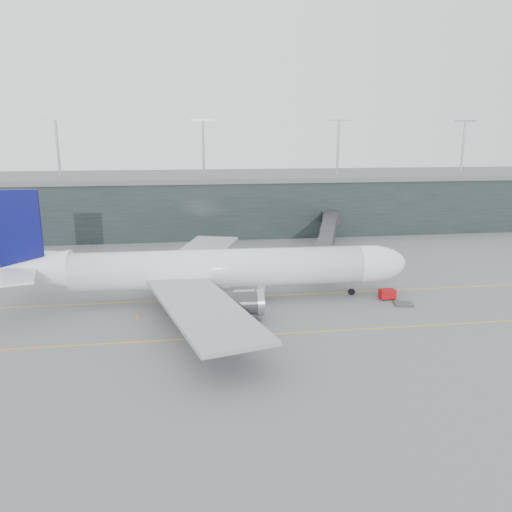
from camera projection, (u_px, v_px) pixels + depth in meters
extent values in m
plane|color=slate|center=(189.00, 292.00, 83.51)|extent=(320.00, 320.00, 0.00)
cube|color=gold|center=(189.00, 299.00, 79.67)|extent=(160.00, 0.25, 0.02)
cube|color=gold|center=(190.00, 339.00, 64.28)|extent=(160.00, 0.25, 0.02)
cube|color=gold|center=(212.00, 262.00, 103.44)|extent=(0.25, 60.00, 0.02)
cube|color=black|center=(185.00, 204.00, 137.62)|extent=(240.00, 35.00, 14.00)
cube|color=#5D6162|center=(184.00, 176.00, 135.82)|extent=(240.00, 36.00, 1.20)
cylinder|color=#9E9EA3|center=(58.00, 150.00, 120.28)|extent=(0.60, 0.60, 14.00)
cylinder|color=#9E9EA3|center=(203.00, 149.00, 125.15)|extent=(0.60, 0.60, 14.00)
cylinder|color=#9E9EA3|center=(338.00, 149.00, 130.01)|extent=(0.60, 0.60, 14.00)
cylinder|color=#9E9EA3|center=(463.00, 148.00, 134.87)|extent=(0.60, 0.60, 14.00)
cylinder|color=white|center=(220.00, 268.00, 78.28)|extent=(45.24, 7.24, 6.08)
ellipsoid|color=white|center=(367.00, 264.00, 81.02)|extent=(12.92, 6.41, 6.08)
cone|color=white|center=(34.00, 270.00, 74.93)|extent=(10.93, 6.11, 5.83)
cube|color=#92969A|center=(214.00, 283.00, 78.73)|extent=(15.81, 5.31, 1.96)
cube|color=black|center=(390.00, 257.00, 81.21)|extent=(2.23, 3.00, 0.78)
cube|color=#92969A|center=(202.00, 307.00, 63.52)|extent=(15.67, 29.73, 0.54)
cylinder|color=#3A3B40|center=(237.00, 303.00, 70.15)|extent=(6.95, 3.61, 3.43)
cube|color=#92969A|center=(200.00, 253.00, 92.84)|extent=(16.95, 29.77, 0.54)
cylinder|color=#3A3B40|center=(229.00, 269.00, 88.12)|extent=(6.95, 3.61, 3.43)
cube|color=#0A0C55|center=(19.00, 230.00, 73.30)|extent=(6.38, 0.65, 11.76)
cube|color=white|center=(14.00, 277.00, 69.50)|extent=(7.30, 9.84, 0.34)
cube|color=white|center=(38.00, 258.00, 79.91)|extent=(7.67, 9.99, 0.34)
cylinder|color=black|center=(352.00, 292.00, 81.84)|extent=(1.09, 0.42, 1.08)
cylinder|color=#9E9EA3|center=(352.00, 287.00, 81.67)|extent=(0.29, 0.29, 2.55)
cylinder|color=black|center=(195.00, 307.00, 74.38)|extent=(1.29, 0.52, 1.27)
cylinder|color=black|center=(195.00, 288.00, 83.46)|extent=(1.29, 0.52, 1.27)
cube|color=#2F3035|center=(323.00, 256.00, 85.36)|extent=(4.51, 4.79, 3.03)
cube|color=#2F3035|center=(325.00, 245.00, 93.94)|extent=(7.00, 14.20, 2.70)
cube|color=#2F3035|center=(328.00, 231.00, 107.39)|extent=(7.26, 14.28, 2.81)
cube|color=#2F3035|center=(330.00, 220.00, 120.84)|extent=(7.51, 14.37, 2.92)
cylinder|color=#9E9EA3|center=(325.00, 261.00, 95.46)|extent=(0.54, 0.54, 4.11)
cube|color=#3A3B40|center=(325.00, 270.00, 95.86)|extent=(2.56, 2.22, 0.76)
cylinder|color=#2F3035|center=(279.00, 218.00, 124.37)|extent=(4.33, 4.33, 3.25)
cylinder|color=#2F3035|center=(279.00, 232.00, 125.20)|extent=(1.95, 1.95, 3.89)
cube|color=#AF0C0F|center=(387.00, 294.00, 79.50)|extent=(2.50, 1.65, 1.44)
cylinder|color=black|center=(383.00, 299.00, 78.98)|extent=(0.45, 0.18, 0.44)
cylinder|color=black|center=(394.00, 299.00, 79.30)|extent=(0.45, 0.18, 0.44)
cylinder|color=black|center=(380.00, 297.00, 80.04)|extent=(0.45, 0.18, 0.44)
cylinder|color=black|center=(391.00, 297.00, 80.36)|extent=(0.45, 0.18, 0.44)
cube|color=#3B3C41|center=(403.00, 304.00, 77.08)|extent=(3.22, 2.79, 0.28)
cube|color=#3A3B40|center=(161.00, 276.00, 92.46)|extent=(2.41, 2.12, 0.21)
cube|color=#9FA4AA|center=(161.00, 271.00, 92.24)|extent=(1.99, 1.91, 1.55)
cube|color=#224D89|center=(161.00, 267.00, 92.05)|extent=(2.05, 1.98, 0.08)
cube|color=#3A3B40|center=(172.00, 272.00, 95.03)|extent=(2.27, 2.05, 0.19)
cube|color=silver|center=(172.00, 268.00, 94.83)|extent=(1.88, 1.83, 1.40)
cube|color=#224D89|center=(172.00, 264.00, 94.66)|extent=(1.94, 1.89, 0.07)
cube|color=#3A3B40|center=(193.00, 274.00, 93.38)|extent=(1.98, 1.63, 0.19)
cube|color=#AAAEB6|center=(193.00, 270.00, 93.18)|extent=(1.60, 1.51, 1.42)
cube|color=#224D89|center=(193.00, 266.00, 93.00)|extent=(1.65, 1.56, 0.08)
cone|color=orange|center=(387.00, 292.00, 82.62)|extent=(0.39, 0.39, 0.62)
cone|color=#CB480B|center=(255.00, 326.00, 67.66)|extent=(0.40, 0.40, 0.64)
cone|color=red|center=(224.00, 271.00, 95.01)|extent=(0.40, 0.40, 0.64)
cone|color=orange|center=(138.00, 316.00, 71.53)|extent=(0.41, 0.41, 0.66)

